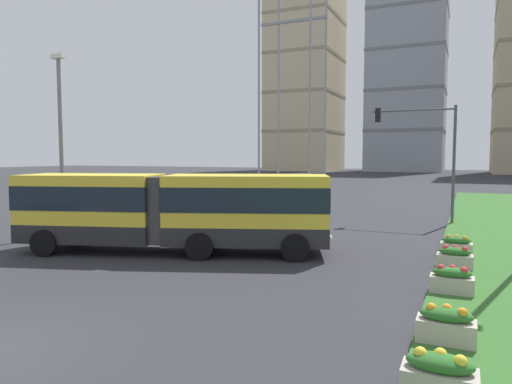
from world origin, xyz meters
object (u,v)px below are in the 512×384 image
object	(u,v)px
traffic_light_far_right	(427,143)
apartment_tower_westcentre	(407,74)
flower_planter_2	(452,280)
flower_planter_3	(455,257)
flower_planter_0	(440,375)
flower_planter_4	(456,245)
streetlight_left	(61,137)
apartment_tower_west	(306,78)
flower_planter_1	(446,324)
car_maroon_sedan	(208,204)
articulated_bus	(174,210)

from	to	relation	value
traffic_light_far_right	apartment_tower_westcentre	xyz separation A→B (m)	(-11.79, 90.16, 18.78)
flower_planter_2	traffic_light_far_right	xyz separation A→B (m)	(-1.82, 14.06, 4.01)
flower_planter_3	flower_planter_0	bearing A→B (deg)	-90.00
flower_planter_4	flower_planter_3	bearing A→B (deg)	-90.00
streetlight_left	apartment_tower_west	distance (m)	103.35
apartment_tower_west	apartment_tower_westcentre	size ratio (longest dim) A/B	1.02
flower_planter_1	flower_planter_2	size ratio (longest dim) A/B	1.00
flower_planter_1	flower_planter_3	size ratio (longest dim) A/B	1.00
flower_planter_3	traffic_light_far_right	world-z (taller)	traffic_light_far_right
flower_planter_0	traffic_light_far_right	world-z (taller)	traffic_light_far_right
flower_planter_3	streetlight_left	size ratio (longest dim) A/B	0.13
flower_planter_3	apartment_tower_west	world-z (taller)	apartment_tower_west
flower_planter_3	apartment_tower_west	distance (m)	108.36
flower_planter_3	apartment_tower_westcentre	bearing A→B (deg)	97.66
apartment_tower_west	flower_planter_4	bearing A→B (deg)	-68.42
car_maroon_sedan	apartment_tower_westcentre	xyz separation A→B (m)	(0.60, 92.82, 22.46)
flower_planter_3	articulated_bus	bearing A→B (deg)	-171.85
articulated_bus	flower_planter_3	xyz separation A→B (m)	(9.96, 1.43, -1.23)
flower_planter_4	streetlight_left	world-z (taller)	streetlight_left
articulated_bus	apartment_tower_west	bearing A→B (deg)	105.74
flower_planter_4	flower_planter_2	bearing A→B (deg)	-90.00
flower_planter_0	traffic_light_far_right	distance (m)	20.48
flower_planter_4	apartment_tower_westcentre	bearing A→B (deg)	97.83
car_maroon_sedan	flower_planter_4	xyz separation A→B (m)	(14.21, -6.17, -0.33)
flower_planter_0	flower_planter_2	size ratio (longest dim) A/B	1.00
articulated_bus	car_maroon_sedan	bearing A→B (deg)	113.45
flower_planter_1	traffic_light_far_right	distance (m)	18.22
articulated_bus	apartment_tower_westcentre	world-z (taller)	apartment_tower_westcentre
streetlight_left	apartment_tower_west	size ratio (longest dim) A/B	0.18
flower_planter_0	traffic_light_far_right	size ratio (longest dim) A/B	0.17
flower_planter_2	flower_planter_3	bearing A→B (deg)	90.00
articulated_bus	flower_planter_4	distance (m)	10.67
flower_planter_4	streetlight_left	distance (m)	17.40
car_maroon_sedan	flower_planter_4	bearing A→B (deg)	-23.49
flower_planter_4	traffic_light_far_right	distance (m)	9.87
flower_planter_4	apartment_tower_westcentre	size ratio (longest dim) A/B	0.02
flower_planter_1	flower_planter_4	size ratio (longest dim) A/B	1.00
flower_planter_1	traffic_light_far_right	xyz separation A→B (m)	(-1.82, 17.68, 4.01)
flower_planter_1	flower_planter_4	bearing A→B (deg)	90.00
flower_planter_0	car_maroon_sedan	bearing A→B (deg)	129.33
flower_planter_0	streetlight_left	size ratio (longest dim) A/B	0.13
streetlight_left	flower_planter_0	bearing A→B (deg)	-26.75
flower_planter_1	apartment_tower_westcentre	bearing A→B (deg)	97.19
apartment_tower_west	car_maroon_sedan	bearing A→B (deg)	-75.14
streetlight_left	flower_planter_2	bearing A→B (deg)	-8.40
articulated_bus	traffic_light_far_right	xyz separation A→B (m)	(8.14, 12.47, 2.78)
flower_planter_1	traffic_light_far_right	world-z (taller)	traffic_light_far_right
apartment_tower_westcentre	flower_planter_4	bearing A→B (deg)	-82.17
flower_planter_1	car_maroon_sedan	bearing A→B (deg)	133.41
traffic_light_far_right	apartment_tower_westcentre	distance (m)	92.85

